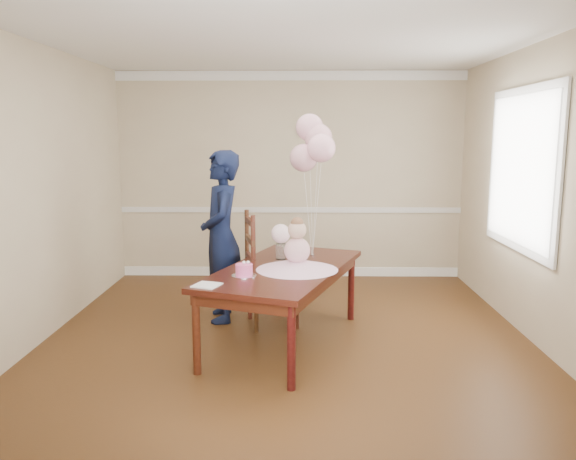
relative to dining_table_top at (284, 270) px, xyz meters
The scene contains 48 objects.
floor 0.69m from the dining_table_top, 17.50° to the left, with size 4.50×5.00×0.00m, color #371F0D.
ceiling 2.01m from the dining_table_top, 17.50° to the left, with size 4.50×5.00×0.02m, color white.
wall_back 2.59m from the dining_table_top, 89.37° to the left, with size 4.50×0.02×2.70m, color tan.
wall_front 2.58m from the dining_table_top, 89.37° to the right, with size 4.50×0.02×2.70m, color tan.
wall_left 2.32m from the dining_table_top, behind, with size 0.02×5.00×2.70m, color tan.
wall_right 2.37m from the dining_table_top, ahead, with size 0.02×5.00×2.70m, color tan.
chair_rail_trim 2.51m from the dining_table_top, 89.37° to the left, with size 4.50×0.02×0.07m, color silver.
crown_molding 3.16m from the dining_table_top, 89.37° to the left, with size 4.50×0.02×0.12m, color white.
baseboard_trim 2.58m from the dining_table_top, 89.37° to the left, with size 4.50×0.02×0.12m, color white.
window_frame 2.47m from the dining_table_top, 12.71° to the left, with size 0.02×1.66×1.56m, color silver.
window_blinds 2.45m from the dining_table_top, 12.81° to the left, with size 0.01×1.50×1.40m, color silver.
dining_table_top is the anchor object (origin of this frame).
table_apron 0.07m from the dining_table_top, 90.00° to the right, with size 0.86×1.81×0.10m, color black.
table_leg_fl 1.02m from the dining_table_top, 134.46° to the right, with size 0.07×0.07×0.67m, color black.
table_leg_fr 1.02m from the dining_table_top, 85.39° to the right, with size 0.07×0.07×0.67m, color black.
table_leg_bl 1.02m from the dining_table_top, 94.61° to the left, with size 0.07×0.07×0.67m, color black.
table_leg_br 1.02m from the dining_table_top, 45.54° to the left, with size 0.07×0.07×0.67m, color black.
baby_skirt 0.17m from the dining_table_top, 38.36° to the right, with size 0.72×0.72×0.10m, color #E1A6C8.
baby_torso 0.25m from the dining_table_top, 38.36° to the right, with size 0.23×0.23×0.23m, color pink.
baby_head 0.40m from the dining_table_top, 38.36° to the right, with size 0.16×0.16×0.16m, color #D0A58F.
baby_hair 0.46m from the dining_table_top, 38.36° to the right, with size 0.11×0.11×0.11m, color brown.
cake_platter 0.47m from the dining_table_top, 133.89° to the right, with size 0.21×0.21×0.01m, color silver.
birthday_cake 0.47m from the dining_table_top, 133.89° to the right, with size 0.14×0.14×0.10m, color #E44890.
cake_flower_a 0.49m from the dining_table_top, 133.89° to the right, with size 0.03×0.03×0.03m, color white.
cake_flower_b 0.46m from the dining_table_top, 131.49° to the right, with size 0.03×0.03×0.03m, color white.
rose_vase_near 0.33m from the dining_table_top, 96.64° to the left, with size 0.10×0.10×0.15m, color white.
roses_near 0.42m from the dining_table_top, 96.64° to the left, with size 0.18×0.18×0.18m, color #FFD5DD.
napkin 0.87m from the dining_table_top, 132.30° to the right, with size 0.19×0.19×0.01m, color silver.
balloon_weight 0.53m from the dining_table_top, 59.77° to the left, with size 0.04×0.04×0.02m, color silver.
balloon_a 1.11m from the dining_table_top, 70.08° to the left, with size 0.27×0.27×0.27m, color #D798A7.
balloon_b 1.18m from the dining_table_top, 48.28° to the left, with size 0.27×0.27×0.27m, color #FFB4CD.
balloon_c 1.32m from the dining_table_top, 59.62° to the left, with size 0.27×0.27×0.27m, color #DF9EB0.
balloon_d 1.41m from the dining_table_top, 68.37° to the left, with size 0.27×0.27×0.27m, color #E7A4B9.
balloon_ribbon_a 0.68m from the dining_table_top, 64.88° to the left, with size 0.00×0.00×0.80m, color white.
balloon_ribbon_b 0.71m from the dining_table_top, 54.13° to the left, with size 0.00×0.00×0.89m, color white.
balloon_ribbon_c 0.78m from the dining_table_top, 59.69° to the left, with size 0.00×0.00×0.99m, color silver.
balloon_ribbon_d 0.82m from the dining_table_top, 64.46° to the left, with size 0.00×0.00×1.08m, color white.
dining_chair_seat 0.58m from the dining_table_top, 103.15° to the left, with size 0.49×0.49×0.06m, color #36170E.
chair_leg_fl 0.60m from the dining_table_top, 133.16° to the left, with size 0.04×0.04×0.48m, color #381F0F.
chair_leg_fr 0.60m from the dining_table_top, 73.01° to the left, with size 0.04×0.04×0.48m, color #36170E.
chair_leg_bl 0.90m from the dining_table_top, 118.28° to the left, with size 0.04×0.04×0.48m, color #3E1611.
chair_leg_br 0.90m from the dining_table_top, 88.23° to the left, with size 0.04×0.04×0.48m, color #3C1910.
chair_back_post_l 0.43m from the dining_table_top, 135.87° to the left, with size 0.04×0.04×0.63m, color #3E1911.
chair_back_post_r 0.79m from the dining_table_top, 119.86° to the left, with size 0.04×0.04×0.63m, color #3B1F10.
chair_slat_low 0.59m from the dining_table_top, 125.37° to the left, with size 0.03×0.45×0.06m, color #39150F.
chair_slat_mid 0.62m from the dining_table_top, 125.37° to the left, with size 0.03×0.45×0.06m, color #3C2110.
chair_slat_top 0.69m from the dining_table_top, 125.37° to the left, with size 0.03×0.45×0.06m, color #37180F.
woman 0.96m from the dining_table_top, 133.58° to the left, with size 0.63×0.42×1.73m, color black.
Camera 1 is at (0.09, -4.89, 1.87)m, focal length 35.00 mm.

